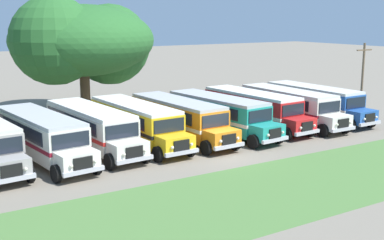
# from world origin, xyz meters

# --- Properties ---
(ground_plane) EXTENTS (220.00, 220.00, 0.00)m
(ground_plane) POSITION_xyz_m (0.00, 0.00, 0.00)
(ground_plane) COLOR slate
(foreground_grass_strip) EXTENTS (80.00, 8.18, 0.01)m
(foreground_grass_strip) POSITION_xyz_m (0.00, -6.73, 0.00)
(foreground_grass_strip) COLOR #4C7538
(foreground_grass_strip) RESTS_ON ground_plane
(parked_bus_slot_1) EXTENTS (3.68, 10.99, 2.82)m
(parked_bus_slot_1) POSITION_xyz_m (-10.24, 5.30, 1.58)
(parked_bus_slot_1) COLOR silver
(parked_bus_slot_1) RESTS_ON ground_plane
(parked_bus_slot_2) EXTENTS (3.31, 10.93, 2.82)m
(parked_bus_slot_2) POSITION_xyz_m (-6.73, 5.89, 1.58)
(parked_bus_slot_2) COLOR silver
(parked_bus_slot_2) RESTS_ON ground_plane
(parked_bus_slot_3) EXTENTS (3.07, 10.89, 2.82)m
(parked_bus_slot_3) POSITION_xyz_m (-3.48, 5.77, 1.58)
(parked_bus_slot_3) COLOR yellow
(parked_bus_slot_3) RESTS_ON ground_plane
(parked_bus_slot_4) EXTENTS (3.17, 10.91, 2.82)m
(parked_bus_slot_4) POSITION_xyz_m (-0.17, 5.51, 1.58)
(parked_bus_slot_4) COLOR orange
(parked_bus_slot_4) RESTS_ON ground_plane
(parked_bus_slot_5) EXTENTS (3.59, 10.98, 2.82)m
(parked_bus_slot_5) POSITION_xyz_m (3.20, 5.22, 1.58)
(parked_bus_slot_5) COLOR teal
(parked_bus_slot_5) RESTS_ON ground_plane
(parked_bus_slot_6) EXTENTS (3.16, 10.90, 2.82)m
(parked_bus_slot_6) POSITION_xyz_m (6.86, 5.70, 1.58)
(parked_bus_slot_6) COLOR red
(parked_bus_slot_6) RESTS_ON ground_plane
(parked_bus_slot_7) EXTENTS (2.71, 10.84, 2.82)m
(parked_bus_slot_7) POSITION_xyz_m (10.17, 5.08, 1.58)
(parked_bus_slot_7) COLOR silver
(parked_bus_slot_7) RESTS_ON ground_plane
(parked_bus_slot_8) EXTENTS (2.85, 10.86, 2.82)m
(parked_bus_slot_8) POSITION_xyz_m (13.42, 5.41, 1.58)
(parked_bus_slot_8) COLOR #23519E
(parked_bus_slot_8) RESTS_ON ground_plane
(broad_shade_tree) EXTENTS (13.47, 12.32, 10.55)m
(broad_shade_tree) POSITION_xyz_m (-2.64, 18.61, 6.61)
(broad_shade_tree) COLOR brown
(broad_shade_tree) RESTS_ON ground_plane
(utility_pole) EXTENTS (1.80, 0.20, 6.56)m
(utility_pole) POSITION_xyz_m (16.93, 3.44, 3.52)
(utility_pole) COLOR brown
(utility_pole) RESTS_ON ground_plane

